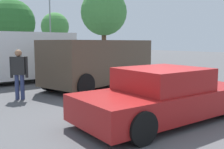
{
  "coord_description": "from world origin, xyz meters",
  "views": [
    {
      "loc": [
        -4.61,
        -3.92,
        1.86
      ],
      "look_at": [
        0.29,
        2.07,
        0.9
      ],
      "focal_mm": 42.49,
      "sensor_mm": 36.0,
      "label": 1
    }
  ],
  "objects_px": {
    "van_white": "(15,56)",
    "pedestrian": "(19,70)",
    "dog": "(167,86)",
    "light_post_near": "(50,15)",
    "sedan_foreground": "(164,96)",
    "suv_dark": "(100,61)"
  },
  "relations": [
    {
      "from": "van_white",
      "to": "suv_dark",
      "type": "distance_m",
      "value": 4.1
    },
    {
      "from": "van_white",
      "to": "light_post_near",
      "type": "relative_size",
      "value": 0.78
    },
    {
      "from": "dog",
      "to": "suv_dark",
      "type": "bearing_deg",
      "value": 176.58
    },
    {
      "from": "van_white",
      "to": "dog",
      "type": "bearing_deg",
      "value": -63.45
    },
    {
      "from": "sedan_foreground",
      "to": "pedestrian",
      "type": "distance_m",
      "value": 4.81
    },
    {
      "from": "pedestrian",
      "to": "light_post_near",
      "type": "height_order",
      "value": "light_post_near"
    },
    {
      "from": "dog",
      "to": "light_post_near",
      "type": "height_order",
      "value": "light_post_near"
    },
    {
      "from": "van_white",
      "to": "light_post_near",
      "type": "distance_m",
      "value": 16.44
    },
    {
      "from": "sedan_foreground",
      "to": "van_white",
      "type": "distance_m",
      "value": 8.18
    },
    {
      "from": "van_white",
      "to": "light_post_near",
      "type": "xyz_separation_m",
      "value": [
        8.53,
        13.64,
        3.39
      ]
    },
    {
      "from": "dog",
      "to": "light_post_near",
      "type": "bearing_deg",
      "value": 142.99
    },
    {
      "from": "van_white",
      "to": "pedestrian",
      "type": "height_order",
      "value": "van_white"
    },
    {
      "from": "pedestrian",
      "to": "van_white",
      "type": "bearing_deg",
      "value": -161.38
    },
    {
      "from": "dog",
      "to": "suv_dark",
      "type": "relative_size",
      "value": 0.12
    },
    {
      "from": "van_white",
      "to": "suv_dark",
      "type": "relative_size",
      "value": 1.02
    },
    {
      "from": "sedan_foreground",
      "to": "suv_dark",
      "type": "xyz_separation_m",
      "value": [
        1.62,
        4.72,
        0.48
      ]
    },
    {
      "from": "sedan_foreground",
      "to": "dog",
      "type": "xyz_separation_m",
      "value": [
        2.54,
        1.96,
        -0.3
      ]
    },
    {
      "from": "van_white",
      "to": "pedestrian",
      "type": "distance_m",
      "value": 3.9
    },
    {
      "from": "dog",
      "to": "van_white",
      "type": "distance_m",
      "value": 7.01
    },
    {
      "from": "light_post_near",
      "to": "van_white",
      "type": "bearing_deg",
      "value": -122.02
    },
    {
      "from": "dog",
      "to": "pedestrian",
      "type": "bearing_deg",
      "value": -141.22
    },
    {
      "from": "sedan_foreground",
      "to": "van_white",
      "type": "height_order",
      "value": "van_white"
    }
  ]
}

